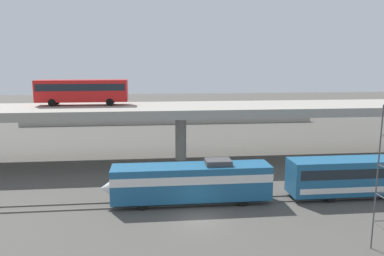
% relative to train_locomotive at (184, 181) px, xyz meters
% --- Properties ---
extents(ground_plane, '(260.00, 260.00, 0.00)m').
position_rel_train_locomotive_xyz_m(ground_plane, '(0.98, -4.00, -2.19)').
color(ground_plane, '#4C4944').
extents(rail_strip_near, '(110.00, 0.12, 0.12)m').
position_rel_train_locomotive_xyz_m(rail_strip_near, '(0.98, -0.72, -2.13)').
color(rail_strip_near, '#59544C').
rests_on(rail_strip_near, ground_plane).
extents(rail_strip_far, '(110.00, 0.12, 0.12)m').
position_rel_train_locomotive_xyz_m(rail_strip_far, '(0.98, 0.72, -2.13)').
color(rail_strip_far, '#59544C').
rests_on(rail_strip_far, ground_plane).
extents(train_locomotive, '(15.92, 3.04, 4.18)m').
position_rel_train_locomotive_xyz_m(train_locomotive, '(0.00, 0.00, 0.00)').
color(train_locomotive, '#1E5984').
rests_on(train_locomotive, ground_plane).
extents(highway_overpass, '(96.00, 10.77, 7.49)m').
position_rel_train_locomotive_xyz_m(highway_overpass, '(0.98, 16.00, 4.60)').
color(highway_overpass, '#9E998E').
rests_on(highway_overpass, ground_plane).
extents(transit_bus_on_overpass, '(12.00, 2.68, 3.40)m').
position_rel_train_locomotive_xyz_m(transit_bus_on_overpass, '(-12.15, 17.87, 7.36)').
color(transit_bus_on_overpass, red).
rests_on(transit_bus_on_overpass, highway_overpass).
extents(pier_parking_lot, '(62.87, 10.59, 1.35)m').
position_rel_train_locomotive_xyz_m(pier_parking_lot, '(0.98, 51.00, -1.52)').
color(pier_parking_lot, '#9E998E').
rests_on(pier_parking_lot, ground_plane).
extents(parked_car_0, '(4.62, 1.93, 1.50)m').
position_rel_train_locomotive_xyz_m(parked_car_0, '(-9.98, 52.35, -0.07)').
color(parked_car_0, black).
rests_on(parked_car_0, pier_parking_lot).
extents(parked_car_1, '(4.20, 1.92, 1.50)m').
position_rel_train_locomotive_xyz_m(parked_car_1, '(16.05, 49.97, -0.07)').
color(parked_car_1, '#515459').
rests_on(parked_car_1, pier_parking_lot).
extents(parked_car_2, '(4.51, 1.86, 1.50)m').
position_rel_train_locomotive_xyz_m(parked_car_2, '(-9.20, 49.72, -0.07)').
color(parked_car_2, black).
rests_on(parked_car_2, pier_parking_lot).
extents(parked_car_3, '(4.02, 1.83, 1.50)m').
position_rel_train_locomotive_xyz_m(parked_car_3, '(6.76, 51.01, -0.07)').
color(parked_car_3, black).
rests_on(parked_car_3, pier_parking_lot).
extents(harbor_water, '(140.00, 36.00, 0.01)m').
position_rel_train_locomotive_xyz_m(harbor_water, '(0.98, 74.00, -2.19)').
color(harbor_water, '#385B7A').
rests_on(harbor_water, ground_plane).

